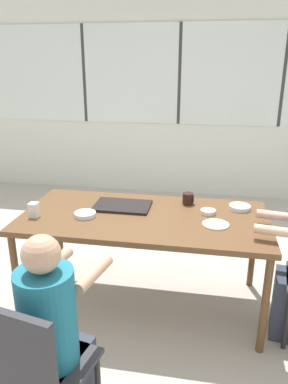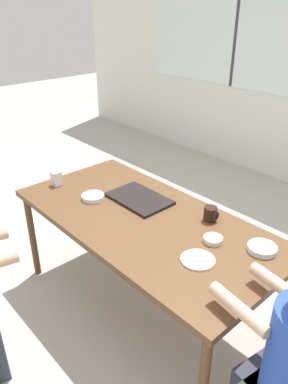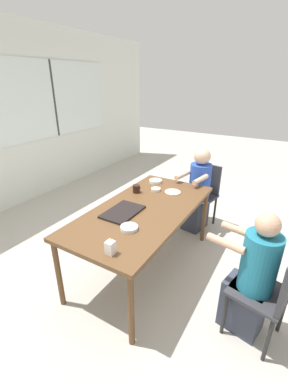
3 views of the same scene
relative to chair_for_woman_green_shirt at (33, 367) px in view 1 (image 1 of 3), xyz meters
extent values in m
plane|color=#B2ADA3|center=(0.27, 1.28, -0.52)|extent=(16.00, 16.00, 0.00)
cube|color=silver|center=(0.27, 3.95, 0.88)|extent=(8.40, 0.06, 2.80)
cube|color=silver|center=(0.27, 3.91, 1.11)|extent=(5.20, 0.02, 1.27)
cube|color=#333333|center=(-1.03, 3.90, 1.11)|extent=(0.04, 0.01, 1.27)
cube|color=#333333|center=(0.27, 3.90, 1.11)|extent=(0.04, 0.01, 1.27)
cube|color=#333333|center=(1.57, 3.90, 1.11)|extent=(0.04, 0.01, 1.27)
cube|color=brown|center=(0.27, 1.28, 0.20)|extent=(1.79, 0.88, 0.04)
cylinder|color=brown|center=(-0.57, 0.89, -0.17)|extent=(0.05, 0.05, 0.70)
cylinder|color=brown|center=(1.11, 0.89, -0.17)|extent=(0.05, 0.05, 0.70)
cylinder|color=brown|center=(-0.57, 1.67, -0.17)|extent=(0.05, 0.05, 0.70)
cylinder|color=brown|center=(1.11, 1.67, -0.17)|extent=(0.05, 0.05, 0.70)
cube|color=#333338|center=(0.02, 0.09, -0.08)|extent=(0.47, 0.47, 0.03)
cube|color=#333338|center=(-0.02, -0.09, 0.14)|extent=(0.38, 0.11, 0.42)
cylinder|color=black|center=(-0.11, 0.29, -0.31)|extent=(0.03, 0.03, 0.43)
cylinder|color=black|center=(1.27, 0.94, -0.31)|extent=(0.03, 0.03, 0.43)
cylinder|color=black|center=(1.33, 1.28, -0.31)|extent=(0.03, 0.03, 0.43)
cylinder|color=#1E7089|center=(0.03, 0.13, 0.17)|extent=(0.27, 0.27, 0.48)
sphere|color=tan|center=(0.03, 0.13, 0.50)|extent=(0.17, 0.17, 0.17)
cylinder|color=tan|center=(-0.04, 0.38, 0.30)|extent=(0.12, 0.30, 0.06)
cylinder|color=tan|center=(0.19, 0.33, 0.30)|extent=(0.12, 0.30, 0.06)
cylinder|color=#DBB293|center=(1.17, 1.00, 0.29)|extent=(0.32, 0.11, 0.06)
cylinder|color=#DBB293|center=(1.21, 1.25, 0.29)|extent=(0.32, 0.11, 0.06)
cube|color=black|center=(0.08, 1.41, 0.23)|extent=(0.43, 0.28, 0.02)
cylinder|color=black|center=(0.57, 1.56, 0.26)|extent=(0.08, 0.08, 0.09)
torus|color=black|center=(0.61, 1.56, 0.26)|extent=(0.01, 0.06, 0.06)
cube|color=silver|center=(-0.50, 1.11, 0.27)|extent=(0.06, 0.06, 0.11)
cylinder|color=silver|center=(-0.14, 1.18, 0.23)|extent=(0.16, 0.16, 0.03)
cylinder|color=silver|center=(0.73, 1.39, 0.23)|extent=(0.11, 0.11, 0.03)
cylinder|color=silver|center=(0.96, 1.52, 0.24)|extent=(0.16, 0.16, 0.03)
cylinder|color=beige|center=(0.79, 1.19, 0.22)|extent=(0.18, 0.18, 0.01)
camera|label=1|loc=(0.72, -1.20, 1.29)|focal=35.00mm
camera|label=2|loc=(1.77, -0.07, 1.45)|focal=35.00mm
camera|label=3|loc=(-1.74, 0.08, 1.42)|focal=24.00mm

